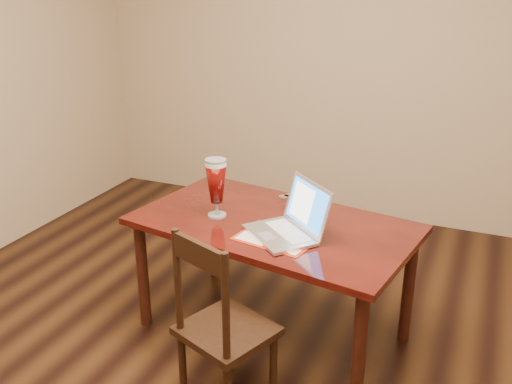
% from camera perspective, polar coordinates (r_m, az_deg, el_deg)
% --- Properties ---
extents(room_shell, '(4.51, 5.01, 2.71)m').
position_cam_1_polar(room_shell, '(2.16, -3.96, 16.98)').
color(room_shell, tan).
rests_on(room_shell, ground).
extents(dining_table, '(1.57, 1.05, 1.00)m').
position_cam_1_polar(dining_table, '(3.04, 1.51, -4.08)').
color(dining_table, '#4A0F09').
rests_on(dining_table, ground).
extents(dining_chair, '(0.49, 0.48, 0.90)m').
position_cam_1_polar(dining_chair, '(2.64, -3.44, -13.42)').
color(dining_chair, black).
rests_on(dining_chair, ground).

